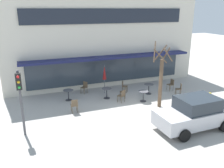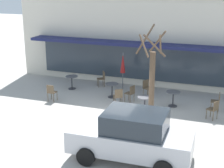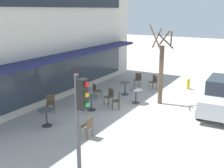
# 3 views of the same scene
# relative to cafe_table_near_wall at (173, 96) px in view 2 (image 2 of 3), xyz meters

# --- Properties ---
(ground_plane) EXTENTS (80.00, 80.00, 0.00)m
(ground_plane) POSITION_rel_cafe_table_near_wall_xyz_m (-2.22, -3.16, -0.52)
(ground_plane) COLOR #ADA8A0
(building_facade) EXTENTS (16.10, 9.10, 7.83)m
(building_facade) POSITION_rel_cafe_table_near_wall_xyz_m (-2.22, 6.80, 3.40)
(building_facade) COLOR beige
(building_facade) RESTS_ON ground
(cafe_table_near_wall) EXTENTS (0.70, 0.70, 0.76)m
(cafe_table_near_wall) POSITION_rel_cafe_table_near_wall_xyz_m (0.00, 0.00, 0.00)
(cafe_table_near_wall) COLOR #333338
(cafe_table_near_wall) RESTS_ON ground
(cafe_table_streetside) EXTENTS (0.70, 0.70, 0.76)m
(cafe_table_streetside) POSITION_rel_cafe_table_near_wall_xyz_m (-1.11, -1.24, 0.00)
(cafe_table_streetside) COLOR #333338
(cafe_table_streetside) RESTS_ON ground
(cafe_table_by_tree) EXTENTS (0.70, 0.70, 0.76)m
(cafe_table_by_tree) POSITION_rel_cafe_table_near_wall_xyz_m (-5.93, 0.83, 0.00)
(cafe_table_by_tree) COLOR #333338
(cafe_table_by_tree) RESTS_ON ground
(cafe_table_mid_patio) EXTENTS (0.70, 0.70, 0.76)m
(cafe_table_mid_patio) POSITION_rel_cafe_table_near_wall_xyz_m (-3.28, 0.24, 0.00)
(cafe_table_mid_patio) COLOR #333338
(cafe_table_mid_patio) RESTS_ON ground
(patio_umbrella_green_folded) EXTENTS (0.28, 0.28, 2.20)m
(patio_umbrella_green_folded) POSITION_rel_cafe_table_near_wall_xyz_m (-3.05, 1.36, 1.11)
(patio_umbrella_green_folded) COLOR #4C4C51
(patio_umbrella_green_folded) RESTS_ON ground
(cafe_chair_0) EXTENTS (0.41, 0.41, 0.89)m
(cafe_chair_0) POSITION_rel_cafe_table_near_wall_xyz_m (-5.98, -1.40, 0.01)
(cafe_chair_0) COLOR brown
(cafe_chair_0) RESTS_ON ground
(cafe_chair_1) EXTENTS (0.42, 0.42, 0.89)m
(cafe_chair_1) POSITION_rel_cafe_table_near_wall_xyz_m (2.06, 0.11, 0.01)
(cafe_chair_1) COLOR brown
(cafe_chair_1) RESTS_ON ground
(cafe_chair_2) EXTENTS (0.51, 0.51, 0.89)m
(cafe_chair_2) POSITION_rel_cafe_table_near_wall_xyz_m (-2.13, -0.16, 0.01)
(cafe_chair_2) COLOR brown
(cafe_chair_2) RESTS_ON ground
(cafe_chair_3) EXTENTS (0.56, 0.56, 0.89)m
(cafe_chair_3) POSITION_rel_cafe_table_near_wall_xyz_m (-4.49, 1.88, 0.01)
(cafe_chair_3) COLOR brown
(cafe_chair_3) RESTS_ON ground
(cafe_chair_4) EXTENTS (0.54, 0.54, 0.89)m
(cafe_chair_4) POSITION_rel_cafe_table_near_wall_xyz_m (2.00, -1.05, 0.01)
(cafe_chair_4) COLOR brown
(cafe_chair_4) RESTS_ON ground
(cafe_chair_5) EXTENTS (0.55, 0.55, 0.89)m
(cafe_chair_5) POSITION_rel_cafe_table_near_wall_xyz_m (-1.59, 1.04, 0.01)
(cafe_chair_5) COLOR brown
(cafe_chair_5) RESTS_ON ground
(cafe_chair_6) EXTENTS (0.55, 0.55, 0.89)m
(cafe_chair_6) POSITION_rel_cafe_table_near_wall_xyz_m (-2.56, -0.85, 0.01)
(cafe_chair_6) COLOR brown
(cafe_chair_6) RESTS_ON ground
(parked_sedan) EXTENTS (4.25, 2.11, 1.76)m
(parked_sedan) POSITION_rel_cafe_table_near_wall_xyz_m (-0.42, -5.66, 0.36)
(parked_sedan) COLOR #B7B7BC
(parked_sedan) RESTS_ON ground
(street_tree) EXTENTS (1.32, 1.36, 4.23)m
(street_tree) POSITION_rel_cafe_table_near_wall_xyz_m (-0.55, -2.40, 1.41)
(street_tree) COLOR brown
(street_tree) RESTS_ON ground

